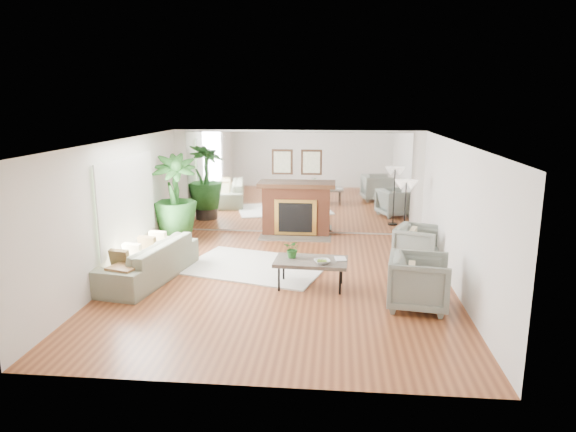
# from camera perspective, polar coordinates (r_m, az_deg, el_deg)

# --- Properties ---
(ground) EXTENTS (7.00, 7.00, 0.00)m
(ground) POSITION_cam_1_polar(r_m,az_deg,el_deg) (9.34, -0.71, -7.24)
(ground) COLOR brown
(ground) RESTS_ON ground
(wall_left) EXTENTS (0.02, 7.00, 2.50)m
(wall_left) POSITION_cam_1_polar(r_m,az_deg,el_deg) (9.77, -18.46, 0.62)
(wall_left) COLOR silver
(wall_left) RESTS_ON ground
(wall_right) EXTENTS (0.02, 7.00, 2.50)m
(wall_right) POSITION_cam_1_polar(r_m,az_deg,el_deg) (9.17, 18.19, -0.13)
(wall_right) COLOR silver
(wall_right) RESTS_ON ground
(wall_back) EXTENTS (6.00, 0.02, 2.50)m
(wall_back) POSITION_cam_1_polar(r_m,az_deg,el_deg) (12.40, 1.01, 3.74)
(wall_back) COLOR silver
(wall_back) RESTS_ON ground
(mirror_panel) EXTENTS (5.40, 0.04, 2.40)m
(mirror_panel) POSITION_cam_1_polar(r_m,az_deg,el_deg) (12.38, 1.00, 3.73)
(mirror_panel) COLOR silver
(mirror_panel) RESTS_ON wall_back
(window_panel) EXTENTS (0.04, 2.40, 1.50)m
(window_panel) POSITION_cam_1_polar(r_m,az_deg,el_deg) (10.09, -17.44, 1.65)
(window_panel) COLOR #B2E09E
(window_panel) RESTS_ON wall_left
(fireplace) EXTENTS (1.85, 0.83, 2.05)m
(fireplace) POSITION_cam_1_polar(r_m,az_deg,el_deg) (12.28, 0.91, 0.85)
(fireplace) COLOR brown
(fireplace) RESTS_ON ground
(area_rug) EXTENTS (3.07, 2.54, 0.03)m
(area_rug) POSITION_cam_1_polar(r_m,az_deg,el_deg) (10.12, -3.65, -5.58)
(area_rug) COLOR silver
(area_rug) RESTS_ON ground
(coffee_table) EXTENTS (1.28, 0.79, 0.50)m
(coffee_table) POSITION_cam_1_polar(r_m,az_deg,el_deg) (8.90, 2.57, -5.15)
(coffee_table) COLOR #564F44
(coffee_table) RESTS_ON ground
(sofa) EXTENTS (1.33, 2.50, 0.69)m
(sofa) POSITION_cam_1_polar(r_m,az_deg,el_deg) (9.70, -15.38, -4.78)
(sofa) COLOR gray
(sofa) RESTS_ON ground
(armchair_back) EXTENTS (1.10, 1.08, 0.77)m
(armchair_back) POSITION_cam_1_polar(r_m,az_deg,el_deg) (10.52, 14.28, -3.13)
(armchair_back) COLOR gray
(armchair_back) RESTS_ON ground
(armchair_front) EXTENTS (1.05, 1.03, 0.85)m
(armchair_front) POSITION_cam_1_polar(r_m,az_deg,el_deg) (8.31, 14.34, -7.13)
(armchair_front) COLOR gray
(armchair_front) RESTS_ON ground
(side_table) EXTENTS (0.57, 0.57, 0.53)m
(side_table) POSITION_cam_1_polar(r_m,az_deg,el_deg) (8.93, -17.65, -5.80)
(side_table) COLOR brown
(side_table) RESTS_ON ground
(potted_ficus) EXTENTS (1.24, 1.24, 2.04)m
(potted_ficus) POSITION_cam_1_polar(r_m,az_deg,el_deg) (11.58, -12.49, 2.00)
(potted_ficus) COLOR black
(potted_ficus) RESTS_ON ground
(floor_lamp) EXTENTS (0.49, 0.27, 1.52)m
(floor_lamp) POSITION_cam_1_polar(r_m,az_deg,el_deg) (11.32, 12.98, 2.79)
(floor_lamp) COLOR black
(floor_lamp) RESTS_ON ground
(tabletop_plant) EXTENTS (0.35, 0.33, 0.32)m
(tabletop_plant) POSITION_cam_1_polar(r_m,az_deg,el_deg) (8.96, 0.54, -3.66)
(tabletop_plant) COLOR #2A6926
(tabletop_plant) RESTS_ON coffee_table
(fruit_bowl) EXTENTS (0.34, 0.34, 0.07)m
(fruit_bowl) POSITION_cam_1_polar(r_m,az_deg,el_deg) (8.70, 3.80, -5.08)
(fruit_bowl) COLOR brown
(fruit_bowl) RESTS_ON coffee_table
(book) EXTENTS (0.22, 0.28, 0.02)m
(book) POSITION_cam_1_polar(r_m,az_deg,el_deg) (8.93, 5.24, -4.79)
(book) COLOR brown
(book) RESTS_ON coffee_table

